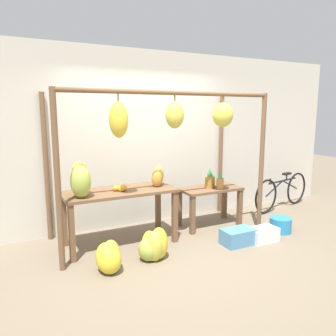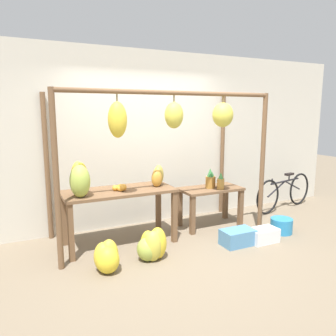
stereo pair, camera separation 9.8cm
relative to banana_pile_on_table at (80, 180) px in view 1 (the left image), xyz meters
name	(u,v)px [view 1 (the left image)]	position (x,y,z in m)	size (l,w,h in m)	color
ground_plane	(185,255)	(1.18, -0.62, -0.99)	(20.00, 20.00, 0.00)	#756651
shop_wall_back	(142,139)	(1.18, 0.83, 0.41)	(8.00, 0.08, 2.80)	beige
stall_awning	(171,133)	(1.22, -0.14, 0.57)	(3.07, 1.23, 2.11)	brown
display_table_main	(120,199)	(0.54, 0.11, -0.33)	(1.53, 0.66, 0.78)	brown
display_table_side	(210,196)	(2.08, 0.18, -0.49)	(1.00, 0.52, 0.64)	brown
banana_pile_on_table	(80,180)	(0.00, 0.00, 0.00)	(0.30, 0.41, 0.44)	yellow
orange_pile	(121,188)	(0.54, 0.05, -0.17)	(0.19, 0.16, 0.10)	orange
pineapple_cluster	(212,180)	(2.10, 0.16, -0.23)	(0.24, 0.34, 0.32)	#B27F38
banana_pile_ground_left	(108,258)	(0.15, -0.63, -0.82)	(0.38, 0.41, 0.39)	gold
banana_pile_ground_right	(153,246)	(0.75, -0.57, -0.80)	(0.45, 0.37, 0.41)	yellow
fruit_crate_white	(238,237)	(2.01, -0.65, -0.88)	(0.46, 0.29, 0.22)	#4C84B2
blue_bucket	(280,225)	(2.90, -0.56, -0.88)	(0.33, 0.33, 0.23)	teal
parked_bicycle	(282,191)	(3.86, 0.35, -0.65)	(1.63, 0.38, 0.68)	black
papaya_pile	(158,177)	(1.13, 0.12, -0.08)	(0.27, 0.28, 0.30)	gold
fruit_crate_purple	(263,234)	(2.40, -0.72, -0.89)	(0.42, 0.26, 0.20)	silver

